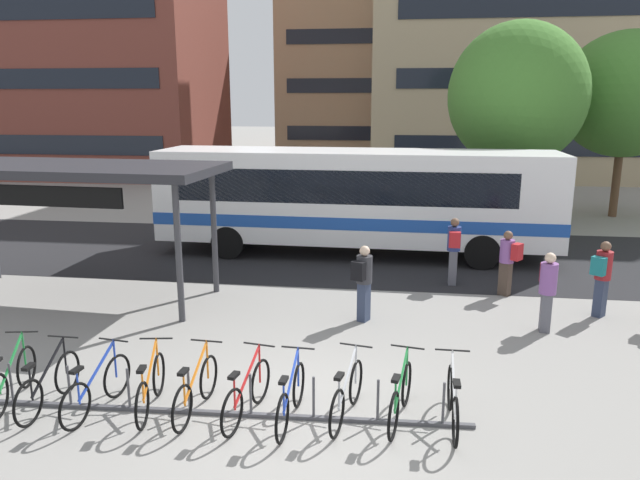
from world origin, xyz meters
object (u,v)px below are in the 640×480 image
Objects in this scene: parked_bicycle_orange_3 at (151,387)px; city_bus at (357,198)px; parked_bicycle_green_0 at (12,379)px; parked_bicycle_blue_2 at (97,389)px; commuter_teal_pack_5 at (602,274)px; commuter_black_pack_4 at (363,278)px; commuter_red_pack_2 at (454,247)px; transit_shelter at (68,173)px; parked_bicycle_black_1 at (49,385)px; parked_bicycle_orange_4 at (196,390)px; street_tree_1 at (626,95)px; commuter_red_pack_0 at (508,259)px; parked_bicycle_red_5 at (247,394)px; street_tree_0 at (517,96)px; parked_bicycle_green_8 at (400,397)px; parked_bicycle_white_9 at (453,402)px; parked_bicycle_blue_6 at (291,399)px; parked_bicycle_silver_7 at (347,395)px; commuter_maroon_pack_1 at (548,286)px.

city_bus is at bearing -22.84° from parked_bicycle_orange_3.
parked_bicycle_blue_2 is at bearing -105.25° from parked_bicycle_green_0.
parked_bicycle_blue_2 is 10.44m from commuter_teal_pack_5.
parked_bicycle_green_0 is 1.02× the size of commuter_black_pack_4.
commuter_black_pack_4 is (-2.13, -2.92, -0.05)m from commuter_red_pack_2.
parked_bicycle_green_0 is 5.84m from transit_shelter.
parked_bicycle_black_1 is 2.32m from parked_bicycle_orange_4.
street_tree_1 reaches higher than parked_bicycle_orange_3.
street_tree_1 is (6.10, 11.13, 3.96)m from commuter_red_pack_0.
parked_bicycle_red_5 is 16.82m from street_tree_0.
transit_shelter is (-6.36, -5.13, 1.25)m from city_bus.
parked_bicycle_green_0 is at bearing 136.04° from commuter_red_pack_2.
city_bus is 7.00× the size of parked_bicycle_black_1.
commuter_teal_pack_5 is (3.02, -1.94, -0.03)m from commuter_red_pack_2.
parked_bicycle_black_1 is 23.07m from street_tree_1.
parked_bicycle_green_8 is at bearing -98.52° from parked_bicycle_green_0.
transit_shelter reaches higher than commuter_black_pack_4.
parked_bicycle_green_8 is (6.07, 0.22, 0.00)m from parked_bicycle_green_0.
street_tree_0 reaches higher than city_bus.
commuter_red_pack_0 is (7.94, 6.60, 0.55)m from parked_bicycle_black_1.
street_tree_1 reaches higher than transit_shelter.
parked_bicycle_green_8 is 1.00× the size of commuter_teal_pack_5.
parked_bicycle_red_5 is at bearing -86.84° from parked_bicycle_black_1.
transit_shelter is at bearing 61.32° from parked_bicycle_white_9.
street_tree_1 reaches higher than commuter_black_pack_4.
commuter_red_pack_2 is (0.56, 7.00, 0.63)m from parked_bicycle_white_9.
transit_shelter reaches higher than city_bus.
parked_bicycle_orange_3 is 0.99× the size of parked_bicycle_blue_6.
transit_shelter is 7.25m from commuter_black_pack_4.
transit_shelter reaches higher than parked_bicycle_white_9.
street_tree_0 is (5.62, 14.99, 4.46)m from parked_bicycle_blue_6.
commuter_black_pack_4 reaches higher than parked_bicycle_green_8.
commuter_black_pack_4 is at bearing -24.67° from parked_bicycle_orange_4.
commuter_red_pack_0 is (2.55, 6.27, 0.55)m from parked_bicycle_green_8.
commuter_red_pack_2 is at bearing -16.56° from parked_bicycle_red_5.
transit_shelter is at bearing 47.01° from commuter_red_pack_0.
commuter_red_pack_0 is 0.22× the size of street_tree_1.
parked_bicycle_orange_4 is 1.01× the size of parked_bicycle_red_5.
parked_bicycle_green_0 and parked_bicycle_orange_4 have the same top height.
parked_bicycle_black_1 is at bearing 104.65° from parked_bicycle_silver_7.
parked_bicycle_orange_3 is at bearing 103.94° from parked_bicycle_silver_7.
parked_bicycle_silver_7 is 1.00× the size of commuter_teal_pack_5.
parked_bicycle_red_5 is 7.81m from transit_shelter.
parked_bicycle_blue_6 is 7.97m from commuter_teal_pack_5.
parked_bicycle_red_5 is at bearing 105.96° from parked_bicycle_green_8.
commuter_maroon_pack_1 is (2.96, 4.01, 0.58)m from parked_bicycle_green_8.
parked_bicycle_orange_3 is at bearing -102.34° from city_bus.
parked_bicycle_orange_3 is 4.56m from parked_bicycle_white_9.
parked_bicycle_silver_7 is 16.16m from street_tree_0.
parked_bicycle_blue_2 is 6.51m from transit_shelter.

